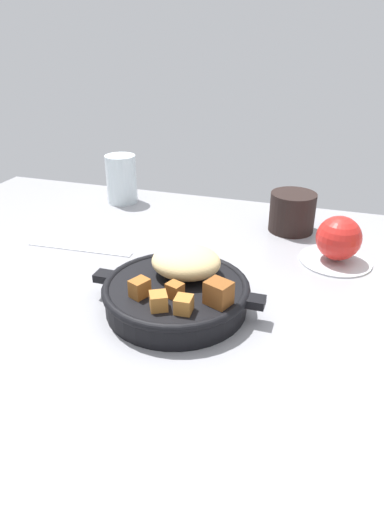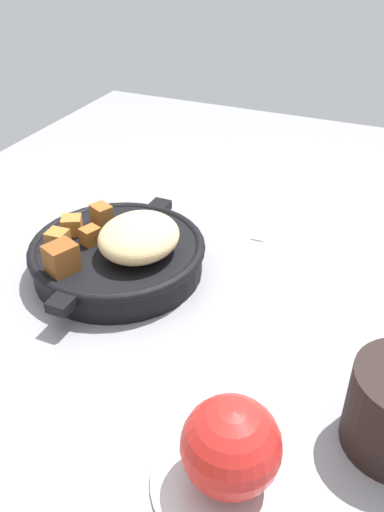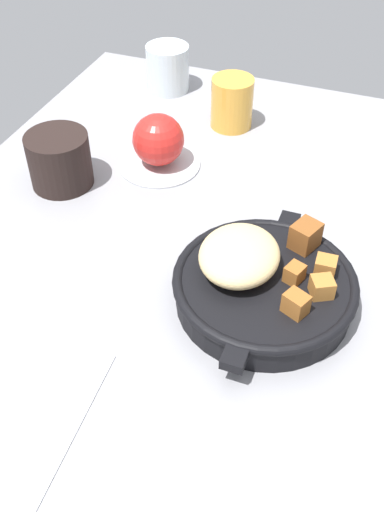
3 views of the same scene
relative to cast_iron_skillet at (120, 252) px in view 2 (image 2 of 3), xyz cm
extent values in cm
cube|color=gray|center=(-4.74, 4.40, -4.12)|extent=(116.51, 85.09, 2.40)
cylinder|color=black|center=(-0.13, -0.39, -1.04)|extent=(19.99, 19.99, 3.76)
torus|color=black|center=(-0.13, -0.39, 0.54)|extent=(20.79, 20.79, 1.20)
cube|color=black|center=(11.07, -0.39, 0.28)|extent=(2.64, 2.40, 1.20)
cube|color=black|center=(-11.34, -0.39, 0.28)|extent=(2.64, 2.40, 1.20)
ellipsoid|color=#DBBC7F|center=(0.26, 2.87, 2.96)|extent=(10.06, 8.93, 4.24)
cube|color=#935623|center=(0.77, -3.36, 1.86)|extent=(2.53, 2.38, 2.04)
cube|color=#935623|center=(-3.77, -4.56, 2.07)|extent=(2.81, 3.05, 2.45)
cube|color=brown|center=(6.68, -3.16, 2.44)|extent=(3.98, 3.70, 3.19)
cube|color=#A86B2D|center=(3.00, -6.31, 1.90)|extent=(2.23, 2.38, 2.12)
cube|color=#A86B2D|center=(-0.28, -6.59, 1.93)|extent=(3.02, 3.08, 2.18)
cylinder|color=#B7BABF|center=(21.08, 21.52, -2.62)|extent=(12.20, 12.20, 0.60)
sphere|color=red|center=(21.08, 21.52, 1.46)|extent=(7.55, 7.55, 7.55)
cube|color=silver|center=(-23.29, 12.28, -2.74)|extent=(20.05, 2.62, 0.36)
camera|label=1|loc=(18.40, -51.06, 32.70)|focal=31.42mm
camera|label=2|loc=(44.88, 28.78, 34.73)|focal=37.67mm
camera|label=3|loc=(-45.74, -8.88, 47.18)|focal=41.16mm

